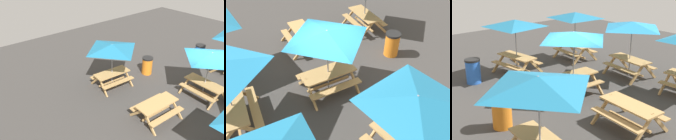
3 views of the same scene
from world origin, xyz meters
TOP-DOWN VIEW (x-y plane):
  - ground_plane at (0.00, 0.00)m, footprint 24.18×24.18m
  - picnic_table_0 at (3.05, -0.25)m, footprint 1.89×1.64m
  - picnic_table_1 at (0.18, 0.19)m, footprint 2.10×2.10m
  - picnic_table_3 at (-3.09, -0.10)m, footprint 2.80×2.80m
  - trash_bin_orange at (0.63, -2.97)m, footprint 0.59×0.59m

SIDE VIEW (x-z plane):
  - ground_plane at x=0.00m, z-range 0.00..0.00m
  - trash_bin_orange at x=0.63m, z-range 0.00..0.98m
  - picnic_table_0 at x=3.05m, z-range 0.16..0.97m
  - picnic_table_1 at x=0.18m, z-range 0.82..3.16m
  - picnic_table_3 at x=-3.09m, z-range 0.82..3.16m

